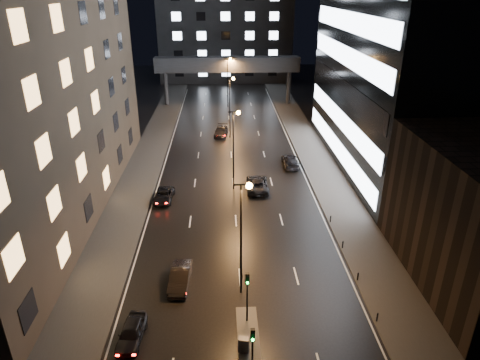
# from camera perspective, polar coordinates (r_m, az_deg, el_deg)

# --- Properties ---
(ground) EXTENTS (160.00, 160.00, 0.00)m
(ground) POSITION_cam_1_polar(r_m,az_deg,el_deg) (65.12, -1.17, 3.40)
(ground) COLOR black
(ground) RESTS_ON ground
(sidewalk_left) EXTENTS (5.00, 110.00, 0.15)m
(sidewalk_left) POSITION_cam_1_polar(r_m,az_deg,el_deg) (61.46, -12.78, 1.51)
(sidewalk_left) COLOR #383533
(sidewalk_left) RESTS_ON ground
(sidewalk_right) EXTENTS (5.00, 110.00, 0.15)m
(sidewalk_right) POSITION_cam_1_polar(r_m,az_deg,el_deg) (62.01, 10.58, 1.92)
(sidewalk_right) COLOR #383533
(sidewalk_right) RESTS_ON ground
(building_left) EXTENTS (15.00, 48.00, 40.00)m
(building_left) POSITION_cam_1_polar(r_m,az_deg,el_deg) (49.58, -29.26, 17.59)
(building_left) COLOR #2D2319
(building_left) RESTS_ON ground
(building_far) EXTENTS (34.00, 14.00, 25.00)m
(building_far) POSITION_cam_1_polar(r_m,az_deg,el_deg) (119.22, -1.97, 19.27)
(building_far) COLOR #333335
(building_far) RESTS_ON ground
(skybridge) EXTENTS (30.00, 3.00, 10.00)m
(skybridge) POSITION_cam_1_polar(r_m,az_deg,el_deg) (91.98, -1.71, 15.07)
(skybridge) COLOR #333335
(skybridge) RESTS_ON ground
(median_island) EXTENTS (1.60, 8.00, 0.15)m
(median_island) POSITION_cam_1_polar(r_m,az_deg,el_deg) (32.69, 1.21, -21.28)
(median_island) COLOR #383533
(median_island) RESTS_ON ground
(traffic_signal_near) EXTENTS (0.28, 0.34, 4.40)m
(traffic_signal_near) POSITION_cam_1_polar(r_m,az_deg,el_deg) (32.49, 0.97, -14.41)
(traffic_signal_near) COLOR black
(traffic_signal_near) RESTS_ON median_island
(traffic_signal_far) EXTENTS (0.28, 0.34, 4.40)m
(traffic_signal_far) POSITION_cam_1_polar(r_m,az_deg,el_deg) (28.44, 1.68, -21.39)
(traffic_signal_far) COLOR black
(traffic_signal_far) RESTS_ON median_island
(bollard_row) EXTENTS (0.12, 25.12, 0.90)m
(bollard_row) POSITION_cam_1_polar(r_m,az_deg,el_deg) (37.50, 16.55, -14.63)
(bollard_row) COLOR black
(bollard_row) RESTS_ON ground
(streetlight_near) EXTENTS (1.45, 0.50, 10.15)m
(streetlight_near) POSITION_cam_1_polar(r_m,az_deg,el_deg) (33.41, 0.41, -6.07)
(streetlight_near) COLOR black
(streetlight_near) RESTS_ON ground
(streetlight_mid_a) EXTENTS (1.45, 0.50, 10.15)m
(streetlight_mid_a) POSITION_cam_1_polar(r_m,az_deg,el_deg) (51.62, -0.71, 5.32)
(streetlight_mid_a) COLOR black
(streetlight_mid_a) RESTS_ON ground
(streetlight_mid_b) EXTENTS (1.45, 0.50, 10.15)m
(streetlight_mid_b) POSITION_cam_1_polar(r_m,az_deg,el_deg) (70.80, -1.25, 10.66)
(streetlight_mid_b) COLOR black
(streetlight_mid_b) RESTS_ON ground
(streetlight_far) EXTENTS (1.45, 0.50, 10.15)m
(streetlight_far) POSITION_cam_1_polar(r_m,az_deg,el_deg) (90.34, -1.57, 13.71)
(streetlight_far) COLOR black
(streetlight_far) RESTS_ON ground
(car_away_a) EXTENTS (1.99, 4.20, 1.39)m
(car_away_a) POSITION_cam_1_polar(r_m,az_deg,el_deg) (33.65, -14.27, -19.11)
(car_away_a) COLOR black
(car_away_a) RESTS_ON ground
(car_away_b) EXTENTS (1.87, 4.68, 1.51)m
(car_away_b) POSITION_cam_1_polar(r_m,az_deg,el_deg) (37.81, -7.99, -12.74)
(car_away_b) COLOR black
(car_away_b) RESTS_ON ground
(car_away_c) EXTENTS (2.42, 4.72, 1.28)m
(car_away_c) POSITION_cam_1_polar(r_m,az_deg,el_deg) (51.79, -10.14, -2.07)
(car_away_c) COLOR black
(car_away_c) RESTS_ON ground
(car_away_d) EXTENTS (2.70, 5.29, 1.47)m
(car_away_d) POSITION_cam_1_polar(r_m,az_deg,el_deg) (73.40, -2.53, 6.47)
(car_away_d) COLOR black
(car_away_d) RESTS_ON ground
(car_toward_a) EXTENTS (2.73, 5.70, 1.57)m
(car_toward_a) POSITION_cam_1_polar(r_m,az_deg,el_deg) (53.70, 2.32, -0.50)
(car_toward_a) COLOR black
(car_toward_a) RESTS_ON ground
(car_toward_b) EXTENTS (2.25, 5.32, 1.53)m
(car_toward_b) POSITION_cam_1_polar(r_m,az_deg,el_deg) (61.11, 6.73, 2.54)
(car_toward_b) COLOR black
(car_toward_b) RESTS_ON ground
(utility_cabinet) EXTENTS (0.79, 0.59, 1.15)m
(utility_cabinet) POSITION_cam_1_polar(r_m,az_deg,el_deg) (31.89, 0.51, -21.09)
(utility_cabinet) COLOR #4A4A4C
(utility_cabinet) RESTS_ON median_island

